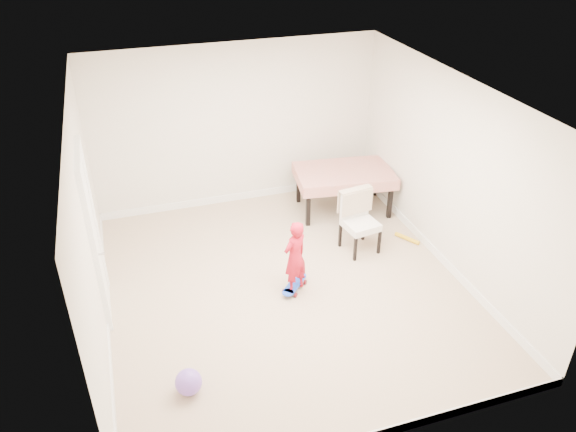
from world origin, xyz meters
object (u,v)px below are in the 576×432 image
object	(u,v)px
dining_chair	(361,223)
balloon	(189,382)
skateboard	(295,286)
dining_table	(343,190)
child	(295,259)

from	to	relation	value
dining_chair	balloon	bearing A→B (deg)	-154.53
dining_chair	skateboard	xyz separation A→B (m)	(-1.17, -0.58, -0.41)
dining_chair	balloon	xyz separation A→B (m)	(-2.76, -1.88, -0.31)
dining_table	child	size ratio (longest dim) A/B	1.49
skateboard	balloon	bearing A→B (deg)	172.98
dining_table	balloon	world-z (taller)	dining_table
skateboard	balloon	size ratio (longest dim) A/B	1.94
dining_table	skateboard	xyz separation A→B (m)	(-1.40, -1.73, -0.31)
dining_table	child	xyz separation A→B (m)	(-1.41, -1.77, 0.15)
skateboard	balloon	distance (m)	2.05
dining_chair	skateboard	world-z (taller)	dining_chair
dining_table	child	world-z (taller)	child
dining_chair	skateboard	size ratio (longest dim) A/B	1.68
dining_table	child	distance (m)	2.27
child	balloon	size ratio (longest dim) A/B	3.56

